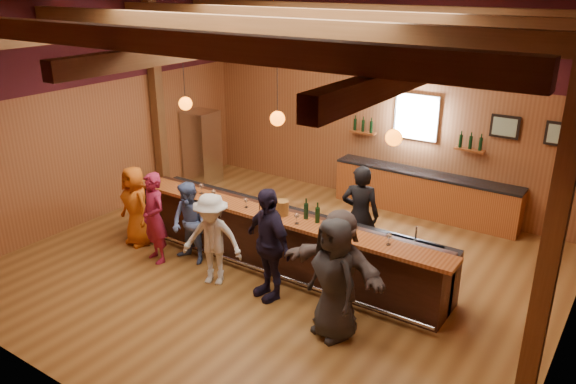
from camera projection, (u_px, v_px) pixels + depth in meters
The scene contains 27 objects.
room at pixel (279, 86), 8.78m from camera, with size 9.04×9.00×4.52m.
bar_counter at pixel (284, 239), 9.82m from camera, with size 6.30×1.07×1.11m.
back_bar_cabinet at pixel (424, 194), 11.97m from camera, with size 4.00×0.52×0.95m.
window at pixel (416, 117), 11.79m from camera, with size 0.95×0.09×0.95m.
framed_pictures at pixel (457, 120), 11.31m from camera, with size 5.35×0.05×0.45m.
wine_shelves at pixel (414, 137), 11.89m from camera, with size 3.00×0.18×0.30m.
pendant_lights at pixel (277, 118), 8.92m from camera, with size 4.24×0.24×1.37m.
stainless_fridge at pixel (202, 147), 13.72m from camera, with size 0.70×0.70×1.80m, color silver.
customer_orange at pixel (136, 206), 10.55m from camera, with size 0.76×0.49×1.55m, color #C15612.
customer_redvest at pixel (154, 218), 9.90m from camera, with size 0.61×0.40×1.66m, color maroon.
customer_denim at pixel (190, 223), 9.88m from camera, with size 0.73×0.57×1.50m, color #5067A1.
customer_white at pixel (212, 239), 9.17m from camera, with size 1.03×0.59×1.59m, color silver.
customer_navy at pixel (268, 244), 8.73m from camera, with size 1.08×0.45×1.85m, color black.
customer_brown at pixel (338, 270), 7.97m from camera, with size 1.70×0.54×1.83m, color #5B4C49.
customer_dark at pixel (334, 279), 7.76m from camera, with size 0.88×0.58×1.81m, color #242426.
bartender at pixel (360, 215), 9.80m from camera, with size 0.67×0.44×1.83m, color black.
ice_bucket at pixel (282, 208), 9.29m from camera, with size 0.23×0.23×0.25m, color brown.
bottle_a at pixel (306, 211), 9.13m from camera, with size 0.08×0.08×0.35m.
bottle_b at pixel (317, 215), 8.99m from camera, with size 0.07×0.07×0.34m.
glass_a at pixel (152, 175), 10.80m from camera, with size 0.08×0.08×0.17m.
glass_b at pixel (192, 186), 10.25m from camera, with size 0.08×0.08×0.18m.
glass_c at pixel (201, 186), 10.18m from camera, with size 0.09×0.09×0.20m.
glass_d at pixel (214, 192), 9.93m from camera, with size 0.08×0.08×0.18m.
glass_e at pixel (246, 201), 9.58m from camera, with size 0.08×0.08×0.17m.
glass_f at pixel (297, 216), 8.95m from camera, with size 0.08×0.08×0.18m.
glass_g at pixel (341, 222), 8.72m from camera, with size 0.08×0.08×0.19m.
glass_h at pixel (389, 237), 8.24m from camera, with size 0.08×0.08×0.18m.
Camera 1 is at (5.04, -7.15, 4.83)m, focal length 35.00 mm.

